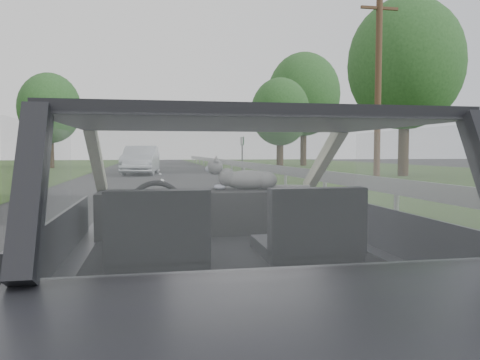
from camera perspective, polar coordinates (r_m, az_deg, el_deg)
name	(u,v)px	position (r m, az deg, el deg)	size (l,w,h in m)	color
subject_car	(227,246)	(2.74, -1.55, -8.07)	(1.80, 4.00, 1.45)	#222229
dashboard	(213,211)	(3.33, -3.26, -3.82)	(1.58, 0.45, 0.30)	black
driver_seat	(158,230)	(2.39, -10.01, -6.04)	(0.50, 0.72, 0.42)	black
passenger_seat	(310,225)	(2.53, 8.54, -5.50)	(0.50, 0.72, 0.42)	black
steering_wheel	(156,208)	(3.00, -10.15, -3.33)	(0.36, 0.36, 0.04)	black
cat	(248,178)	(3.38, 1.04, 0.20)	(0.54, 0.17, 0.24)	gray
guardrail	(321,176)	(13.52, 9.84, 0.51)	(0.05, 90.00, 0.32)	#9D9D9D
other_car	(141,160)	(26.50, -11.99, 2.39)	(1.91, 4.83, 1.59)	silver
highway_sign	(242,154)	(30.69, 0.26, 3.19)	(0.09, 0.89, 2.22)	#176831
utility_pole	(378,88)	(18.35, 16.48, 10.71)	(0.24, 0.24, 7.25)	brown
tree_1	(405,90)	(25.86, 19.44, 10.30)	(5.84, 5.84, 8.85)	#21481D
tree_2	(280,125)	(32.69, 4.91, 6.66)	(4.07, 4.07, 6.17)	#21481D
tree_3	(304,111)	(42.67, 7.77, 8.34)	(6.47, 6.47, 9.80)	#21481D
tree_6	(50,122)	(38.58, -22.16, 6.56)	(4.63, 4.63, 7.01)	#21481D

